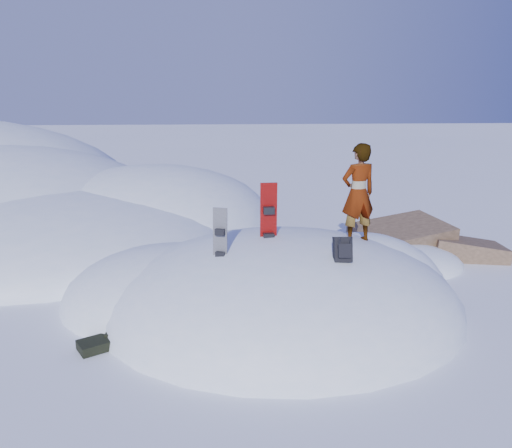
{
  "coord_description": "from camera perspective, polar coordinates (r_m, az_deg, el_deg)",
  "views": [
    {
      "loc": [
        -1.15,
        -9.02,
        4.13
      ],
      "look_at": [
        -0.49,
        0.3,
        1.67
      ],
      "focal_mm": 35.0,
      "sensor_mm": 36.0,
      "label": 1
    }
  ],
  "objects": [
    {
      "name": "ground",
      "position": [
        9.99,
        2.98,
        -9.71
      ],
      "size": [
        120.0,
        120.0,
        0.0
      ],
      "primitive_type": "plane",
      "color": "white",
      "rests_on": "ground"
    },
    {
      "name": "snow_mound",
      "position": [
        10.19,
        1.84,
        -9.19
      ],
      "size": [
        8.0,
        6.0,
        3.0
      ],
      "color": "white",
      "rests_on": "ground"
    },
    {
      "name": "rock_outcrop",
      "position": [
        13.61,
        17.15,
        -3.53
      ],
      "size": [
        4.68,
        4.41,
        1.68
      ],
      "color": "brown",
      "rests_on": "ground"
    },
    {
      "name": "snowboard_red",
      "position": [
        9.44,
        1.44,
        -0.25
      ],
      "size": [
        0.32,
        0.18,
        1.71
      ],
      "rotation": [
        0.0,
        0.0,
        0.07
      ],
      "color": "red",
      "rests_on": "snow_mound"
    },
    {
      "name": "snowboard_dark",
      "position": [
        8.79,
        -4.12,
        -2.48
      ],
      "size": [
        0.27,
        0.21,
        1.38
      ],
      "rotation": [
        0.0,
        0.0,
        -0.31
      ],
      "color": "black",
      "rests_on": "snow_mound"
    },
    {
      "name": "backpack",
      "position": [
        8.66,
        9.89,
        -2.89
      ],
      "size": [
        0.32,
        0.38,
        0.51
      ],
      "rotation": [
        0.0,
        0.0,
        -0.04
      ],
      "color": "black",
      "rests_on": "snow_mound"
    },
    {
      "name": "gear_pile",
      "position": [
        8.92,
        -17.39,
        -12.84
      ],
      "size": [
        0.79,
        0.65,
        0.21
      ],
      "rotation": [
        0.0,
        0.0,
        0.54
      ],
      "color": "black",
      "rests_on": "ground"
    },
    {
      "name": "person",
      "position": [
        9.9,
        11.59,
        3.44
      ],
      "size": [
        0.81,
        0.64,
        1.95
      ],
      "primitive_type": "imported",
      "rotation": [
        0.0,
        0.0,
        3.41
      ],
      "color": "slate",
      "rests_on": "snow_mound"
    }
  ]
}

